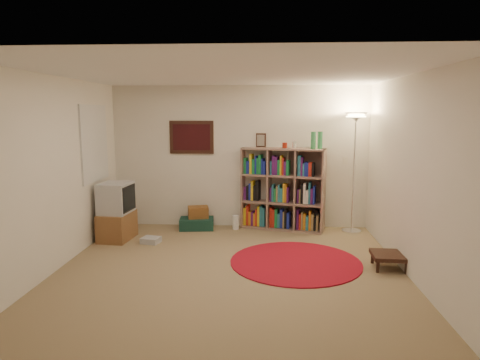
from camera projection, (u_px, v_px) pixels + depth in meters
The scene contains 11 objects.
room at pixel (225, 174), 5.40m from camera, with size 4.54×4.54×2.54m.
bookshelf at pixel (282, 190), 7.47m from camera, with size 1.49×0.75×1.72m.
floor_lamp at pixel (355, 133), 7.08m from camera, with size 0.41×0.41×2.04m.
floor_fan at pixel (310, 219), 7.40m from camera, with size 0.36×0.23×0.41m.
tv_stand at pixel (117, 212), 6.86m from camera, with size 0.51×0.68×0.93m.
dvd_box at pixel (151, 240), 6.72m from camera, with size 0.32×0.28×0.09m.
suitcase at pixel (197, 224), 7.53m from camera, with size 0.63×0.44×0.19m.
wicker_basket at pixel (198, 212), 7.55m from camera, with size 0.40×0.32×0.20m.
paper_towel at pixel (236, 222), 7.51m from camera, with size 0.12×0.12×0.24m.
red_rug at pixel (296, 262), 5.85m from camera, with size 1.79×1.79×0.02m.
side_table at pixel (389, 256), 5.61m from camera, with size 0.46×0.46×0.20m.
Camera 1 is at (0.44, -5.28, 2.03)m, focal length 32.00 mm.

